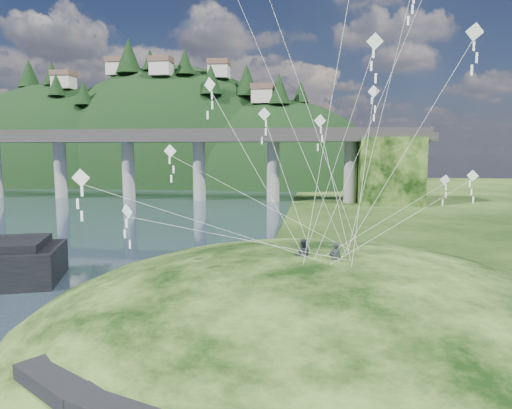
# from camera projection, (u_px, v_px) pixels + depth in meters

# --- Properties ---
(ground) EXTENTS (320.00, 320.00, 0.00)m
(ground) POSITION_uv_depth(u_px,v_px,m) (168.00, 344.00, 24.70)
(ground) COLOR black
(ground) RESTS_ON ground
(grass_hill) EXTENTS (36.00, 32.00, 13.00)m
(grass_hill) POSITION_uv_depth(u_px,v_px,m) (317.00, 363.00, 25.80)
(grass_hill) COLOR black
(grass_hill) RESTS_ON ground
(bridge) EXTENTS (160.00, 11.00, 15.00)m
(bridge) POSITION_uv_depth(u_px,v_px,m) (153.00, 154.00, 96.01)
(bridge) COLOR #2D2B2B
(bridge) RESTS_ON ground
(far_ridge) EXTENTS (153.00, 70.00, 94.50)m
(far_ridge) POSITION_uv_depth(u_px,v_px,m) (161.00, 205.00, 151.56)
(far_ridge) COLOR black
(far_ridge) RESTS_ON ground
(wooden_dock) EXTENTS (13.82, 3.07, 0.98)m
(wooden_dock) POSITION_uv_depth(u_px,v_px,m) (166.00, 301.00, 30.50)
(wooden_dock) COLOR #332115
(wooden_dock) RESTS_ON ground
(kite_flyers) EXTENTS (2.47, 1.25, 1.74)m
(kite_flyers) POSITION_uv_depth(u_px,v_px,m) (313.00, 240.00, 23.66)
(kite_flyers) COLOR #23262F
(kite_flyers) RESTS_ON ground
(kite_swarm) EXTENTS (20.71, 16.80, 21.59)m
(kite_swarm) POSITION_uv_depth(u_px,v_px,m) (322.00, 55.00, 23.61)
(kite_swarm) COLOR white
(kite_swarm) RESTS_ON ground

